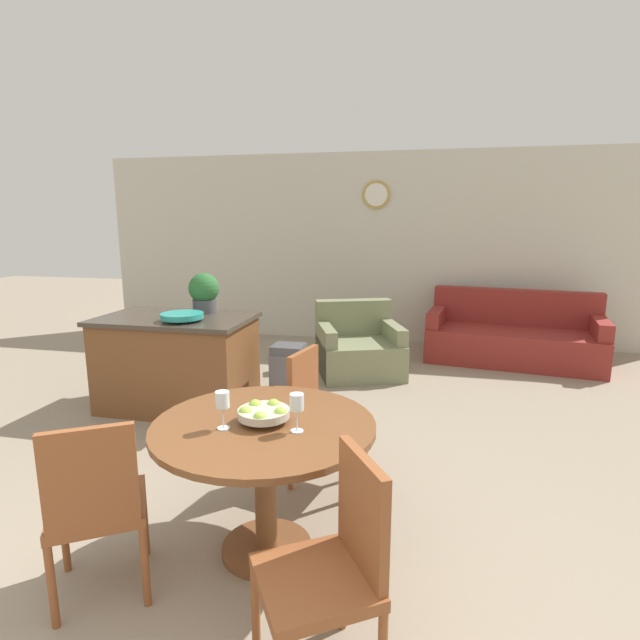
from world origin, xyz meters
The scene contains 14 objects.
wall_back centered at (0.00, 5.91, 1.35)m, with size 8.00×0.09×2.70m.
dining_table centered at (0.14, 0.93, 0.58)m, with size 1.15×1.15×0.74m.
dining_chair_near_left centered at (-0.51, 0.44, 0.50)m, with size 0.58×0.58×0.91m.
dining_chair_near_right centered at (0.63, 0.29, 0.50)m, with size 0.58×0.58×0.91m.
dining_chair_far_side centered at (0.24, 1.74, 0.50)m, with size 0.50×0.50×0.91m.
fruit_bowl centered at (0.13, 0.93, 0.79)m, with size 0.27×0.27×0.09m.
wine_glass_left centered at (-0.04, 0.81, 0.89)m, with size 0.07×0.07×0.19m.
wine_glass_right centered at (0.33, 0.86, 0.89)m, with size 0.07×0.07×0.19m.
kitchen_island centered at (-1.36, 2.79, 0.44)m, with size 1.41×0.88×0.88m.
teal_bowl centered at (-1.20, 2.62, 0.93)m, with size 0.38×0.38×0.07m.
potted_plant centered at (-1.18, 3.04, 1.08)m, with size 0.29×0.29×0.38m.
trash_bin centered at (-0.32, 2.95, 0.31)m, with size 0.30×0.27×0.63m.
couch centered at (1.99, 5.16, 0.30)m, with size 2.17×1.23×0.87m.
armchair centered at (0.15, 4.25, 0.28)m, with size 1.17×1.17×0.81m.
Camera 1 is at (0.94, -1.35, 1.77)m, focal length 28.00 mm.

